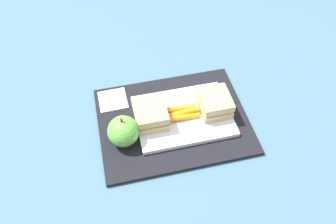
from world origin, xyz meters
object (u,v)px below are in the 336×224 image
Objects in this scene: food_tray at (183,116)px; paper_napkin at (113,100)px; sandwich_half_right at (151,115)px; carrot_sticks_bundle at (183,113)px; apple at (123,131)px; sandwich_half_left at (215,103)px.

food_tray is 0.19m from paper_napkin.
sandwich_half_right is 1.14× the size of paper_napkin.
sandwich_half_right is 0.08m from carrot_sticks_bundle.
paper_napkin is (0.01, -0.13, -0.03)m from apple.
sandwich_half_right reaches higher than carrot_sticks_bundle.
sandwich_half_right is 0.08m from apple.
carrot_sticks_bundle is at bearing -166.96° from apple.
apple reaches higher than paper_napkin.
food_tray is 2.88× the size of sandwich_half_right.
sandwich_half_left is (-0.08, 0.00, 0.03)m from food_tray.
apple reaches higher than carrot_sticks_bundle.
sandwich_half_left is 0.26m from paper_napkin.
food_tray is at bearing 180.00° from sandwich_half_right.
paper_napkin is at bearing -30.75° from carrot_sticks_bundle.
carrot_sticks_bundle is at bearing 0.26° from sandwich_half_left.
sandwich_half_left is at bearing 180.00° from sandwich_half_right.
sandwich_half_left is 0.08m from carrot_sticks_bundle.
sandwich_half_left is at bearing -179.74° from carrot_sticks_bundle.
food_tray is 0.08m from sandwich_half_left.
paper_napkin is at bearing -21.58° from sandwich_half_left.
apple is (0.23, 0.03, 0.00)m from sandwich_half_left.
apple is at bearing 26.02° from sandwich_half_right.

